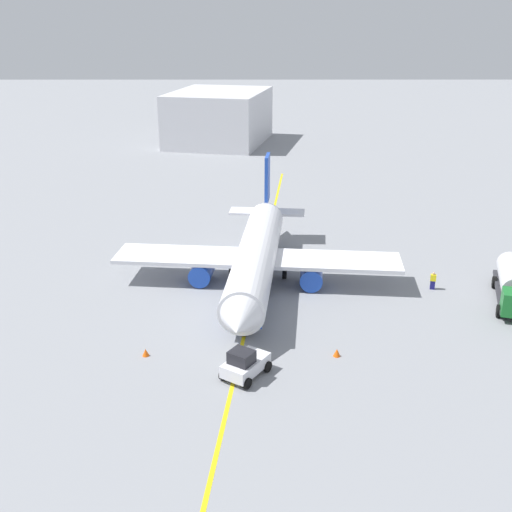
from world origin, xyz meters
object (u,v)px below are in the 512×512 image
refueling_worker (433,281)px  safety_cone_wingtip (337,352)px  pushback_tug (245,364)px  safety_cone_nose (146,352)px  airplane (256,257)px

refueling_worker → safety_cone_wingtip: size_ratio=2.79×
pushback_tug → safety_cone_nose: size_ratio=7.06×
refueling_worker → safety_cone_nose: refueling_worker is taller
refueling_worker → safety_cone_wingtip: bearing=-40.6°
pushback_tug → safety_cone_wingtip: pushback_tug is taller
safety_cone_nose → safety_cone_wingtip: bearing=89.7°
airplane → safety_cone_nose: bearing=-31.9°
pushback_tug → refueling_worker: bearing=130.8°
safety_cone_wingtip → safety_cone_nose: bearing=-90.3°
airplane → safety_cone_wingtip: bearing=24.0°
pushback_tug → refueling_worker: 22.86m
safety_cone_wingtip → refueling_worker: bearing=139.4°
airplane → refueling_worker: (1.31, 16.45, -1.85)m
pushback_tug → refueling_worker: (-14.93, 17.31, -0.19)m
pushback_tug → refueling_worker: pushback_tug is taller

